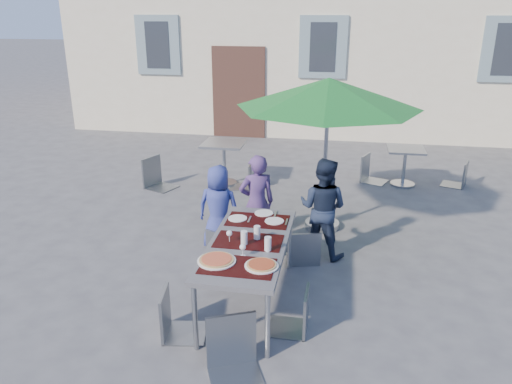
% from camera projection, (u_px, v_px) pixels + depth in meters
% --- Properties ---
extents(ground, '(90.00, 90.00, 0.00)m').
position_uv_depth(ground, '(277.00, 311.00, 5.34)').
color(ground, '#4A4A4D').
rests_on(ground, ground).
extents(dining_table, '(0.80, 1.85, 0.76)m').
position_uv_depth(dining_table, '(249.00, 246.00, 5.24)').
color(dining_table, '#3E3E43').
rests_on(dining_table, ground).
extents(pizza_near_left, '(0.38, 0.38, 0.03)m').
position_uv_depth(pizza_near_left, '(217.00, 260.00, 4.80)').
color(pizza_near_left, white).
rests_on(pizza_near_left, dining_table).
extents(pizza_near_right, '(0.32, 0.32, 0.03)m').
position_uv_depth(pizza_near_right, '(262.00, 265.00, 4.70)').
color(pizza_near_right, white).
rests_on(pizza_near_right, dining_table).
extents(glassware, '(0.49, 0.47, 0.15)m').
position_uv_depth(glassware, '(252.00, 239.00, 5.10)').
color(glassware, silver).
rests_on(glassware, dining_table).
extents(place_settings, '(0.69, 0.43, 0.01)m').
position_uv_depth(place_settings, '(259.00, 217.00, 5.79)').
color(place_settings, white).
rests_on(place_settings, dining_table).
extents(child_0, '(0.58, 0.39, 1.16)m').
position_uv_depth(child_0, '(219.00, 208.00, 6.55)').
color(child_0, '#343F91').
rests_on(child_0, ground).
extents(child_1, '(0.56, 0.48, 1.30)m').
position_uv_depth(child_1, '(257.00, 203.00, 6.53)').
color(child_1, '#543873').
rests_on(child_1, ground).
extents(child_2, '(0.72, 0.55, 1.31)m').
position_uv_depth(child_2, '(323.00, 208.00, 6.35)').
color(child_2, '#1B253C').
rests_on(child_2, ground).
extents(chair_0, '(0.54, 0.54, 0.93)m').
position_uv_depth(chair_0, '(224.00, 226.00, 6.09)').
color(chair_0, gray).
rests_on(chair_0, ground).
extents(chair_1, '(0.45, 0.45, 0.92)m').
position_uv_depth(chair_1, '(254.00, 219.00, 6.31)').
color(chair_1, gray).
rests_on(chair_1, ground).
extents(chair_2, '(0.47, 0.47, 0.86)m').
position_uv_depth(chair_2, '(305.00, 227.00, 6.18)').
color(chair_2, gray).
rests_on(chair_2, ground).
extents(chair_3, '(0.47, 0.46, 0.91)m').
position_uv_depth(chair_3, '(173.00, 287.00, 4.78)').
color(chair_3, gray).
rests_on(chair_3, ground).
extents(chair_4, '(0.39, 0.38, 0.86)m').
position_uv_depth(chair_4, '(298.00, 287.00, 4.86)').
color(chair_4, gray).
rests_on(chair_4, ground).
extents(chair_5, '(0.60, 0.60, 1.02)m').
position_uv_depth(chair_5, '(233.00, 315.00, 4.22)').
color(chair_5, gray).
rests_on(chair_5, ground).
extents(patio_umbrella, '(2.52, 2.52, 2.18)m').
position_uv_depth(patio_umbrella, '(329.00, 94.00, 6.69)').
color(patio_umbrella, '#AAADB1').
rests_on(patio_umbrella, ground).
extents(cafe_table_0, '(0.74, 0.74, 0.79)m').
position_uv_depth(cafe_table_0, '(224.00, 155.00, 9.01)').
color(cafe_table_0, '#AAADB1').
rests_on(cafe_table_0, ground).
extents(bg_chair_l_0, '(0.60, 0.60, 1.04)m').
position_uv_depth(bg_chair_l_0, '(155.00, 154.00, 8.83)').
color(bg_chair_l_0, gray).
rests_on(bg_chair_l_0, ground).
extents(bg_chair_r_0, '(0.41, 0.41, 0.85)m').
position_uv_depth(bg_chair_r_0, '(245.00, 161.00, 8.84)').
color(bg_chair_r_0, slate).
rests_on(bg_chair_r_0, ground).
extents(cafe_table_1, '(0.65, 0.65, 0.69)m').
position_uv_depth(cafe_table_1, '(405.00, 161.00, 8.99)').
color(cafe_table_1, '#AAADB1').
rests_on(cafe_table_1, ground).
extents(bg_chair_l_1, '(0.55, 0.55, 0.95)m').
position_uv_depth(bg_chair_l_1, '(371.00, 152.00, 9.16)').
color(bg_chair_l_1, '#93989E').
rests_on(bg_chair_l_1, ground).
extents(bg_chair_r_1, '(0.50, 0.50, 0.88)m').
position_uv_depth(bg_chair_r_1, '(462.00, 159.00, 8.90)').
color(bg_chair_r_1, gray).
rests_on(bg_chair_r_1, ground).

